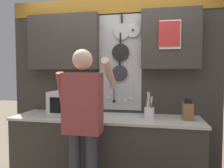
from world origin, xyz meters
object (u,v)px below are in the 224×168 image
at_px(microwave, 70,103).
at_px(utensil_crock, 149,112).
at_px(knife_block, 187,111).
at_px(person, 83,116).

bearing_deg(microwave, utensil_crock, 0.03).
height_order(knife_block, utensil_crock, utensil_crock).
relative_size(microwave, utensil_crock, 1.46).
distance_m(knife_block, person, 1.21).
relative_size(knife_block, utensil_crock, 0.82).
distance_m(knife_block, utensil_crock, 0.44).
xyz_separation_m(knife_block, person, (-1.09, -0.53, 0.01)).
relative_size(utensil_crock, person, 0.19).
height_order(microwave, person, person).
bearing_deg(knife_block, utensil_crock, -179.97).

